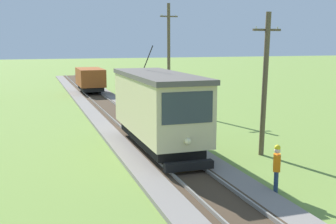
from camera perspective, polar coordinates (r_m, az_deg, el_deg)
red_tram at (r=19.98m, az=-1.40°, el=0.65°), size 2.60×8.54×4.79m
freight_car at (r=42.96m, az=-10.56°, el=4.42°), size 2.40×5.20×2.31m
utility_pole_near_tram at (r=19.70m, az=13.06°, el=3.82°), size 1.40×0.44×6.61m
utility_pole_mid at (r=32.43m, az=0.10°, el=7.61°), size 1.40×0.34×8.17m
gravel_pile at (r=48.47m, az=-5.79°, el=3.86°), size 2.09×2.09×1.02m
track_worker at (r=15.12m, az=14.60°, el=-7.30°), size 0.40×0.45×1.78m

